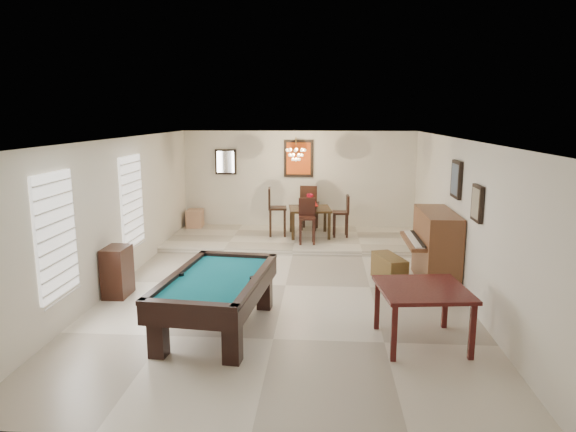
# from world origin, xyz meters

# --- Properties ---
(ground_plane) EXTENTS (6.00, 9.00, 0.02)m
(ground_plane) POSITION_xyz_m (0.00, 0.00, -0.01)
(ground_plane) COLOR beige
(wall_back) EXTENTS (6.00, 0.04, 2.60)m
(wall_back) POSITION_xyz_m (0.00, 4.50, 1.30)
(wall_back) COLOR silver
(wall_back) RESTS_ON ground_plane
(wall_front) EXTENTS (6.00, 0.04, 2.60)m
(wall_front) POSITION_xyz_m (0.00, -4.50, 1.30)
(wall_front) COLOR silver
(wall_front) RESTS_ON ground_plane
(wall_left) EXTENTS (0.04, 9.00, 2.60)m
(wall_left) POSITION_xyz_m (-3.00, 0.00, 1.30)
(wall_left) COLOR silver
(wall_left) RESTS_ON ground_plane
(wall_right) EXTENTS (0.04, 9.00, 2.60)m
(wall_right) POSITION_xyz_m (3.00, 0.00, 1.30)
(wall_right) COLOR silver
(wall_right) RESTS_ON ground_plane
(ceiling) EXTENTS (6.00, 9.00, 0.04)m
(ceiling) POSITION_xyz_m (0.00, 0.00, 2.60)
(ceiling) COLOR white
(ceiling) RESTS_ON wall_back
(dining_step) EXTENTS (6.00, 2.50, 0.12)m
(dining_step) POSITION_xyz_m (0.00, 3.25, 0.06)
(dining_step) COLOR beige
(dining_step) RESTS_ON ground_plane
(window_left_front) EXTENTS (0.06, 1.00, 1.70)m
(window_left_front) POSITION_xyz_m (-2.97, -2.20, 1.40)
(window_left_front) COLOR white
(window_left_front) RESTS_ON wall_left
(window_left_rear) EXTENTS (0.06, 1.00, 1.70)m
(window_left_rear) POSITION_xyz_m (-2.97, 0.60, 1.40)
(window_left_rear) COLOR white
(window_left_rear) RESTS_ON wall_left
(pool_table) EXTENTS (1.48, 2.43, 0.77)m
(pool_table) POSITION_xyz_m (-0.82, -1.98, 0.39)
(pool_table) COLOR black
(pool_table) RESTS_ON ground_plane
(square_table) EXTENTS (1.25, 1.25, 0.78)m
(square_table) POSITION_xyz_m (1.98, -2.22, 0.39)
(square_table) COLOR #370E0D
(square_table) RESTS_ON ground_plane
(upright_piano) EXTENTS (0.89, 1.58, 1.32)m
(upright_piano) POSITION_xyz_m (2.54, 0.36, 0.66)
(upright_piano) COLOR brown
(upright_piano) RESTS_ON ground_plane
(piano_bench) EXTENTS (0.60, 0.94, 0.49)m
(piano_bench) POSITION_xyz_m (1.87, 0.33, 0.24)
(piano_bench) COLOR brown
(piano_bench) RESTS_ON ground_plane
(apothecary_chest) EXTENTS (0.37, 0.56, 0.84)m
(apothecary_chest) POSITION_xyz_m (-2.78, -0.72, 0.42)
(apothecary_chest) COLOR black
(apothecary_chest) RESTS_ON ground_plane
(dining_table) EXTENTS (1.08, 1.08, 0.80)m
(dining_table) POSITION_xyz_m (0.33, 3.39, 0.52)
(dining_table) COLOR black
(dining_table) RESTS_ON dining_step
(flower_vase) EXTENTS (0.16, 0.16, 0.24)m
(flower_vase) POSITION_xyz_m (0.33, 3.39, 1.04)
(flower_vase) COLOR red
(flower_vase) RESTS_ON dining_table
(dining_chair_south) EXTENTS (0.40, 0.40, 1.02)m
(dining_chair_south) POSITION_xyz_m (0.29, 2.62, 0.63)
(dining_chair_south) COLOR black
(dining_chair_south) RESTS_ON dining_step
(dining_chair_north) EXTENTS (0.48, 0.48, 1.15)m
(dining_chair_north) POSITION_xyz_m (0.30, 4.09, 0.69)
(dining_chair_north) COLOR black
(dining_chair_north) RESTS_ON dining_step
(dining_chair_west) EXTENTS (0.47, 0.47, 1.17)m
(dining_chair_west) POSITION_xyz_m (-0.45, 3.35, 0.70)
(dining_chair_west) COLOR black
(dining_chair_west) RESTS_ON dining_step
(dining_chair_east) EXTENTS (0.39, 0.39, 1.00)m
(dining_chair_east) POSITION_xyz_m (1.07, 3.37, 0.62)
(dining_chair_east) COLOR black
(dining_chair_east) RESTS_ON dining_step
(corner_bench) EXTENTS (0.43, 0.52, 0.45)m
(corner_bench) POSITION_xyz_m (-2.70, 4.19, 0.34)
(corner_bench) COLOR tan
(corner_bench) RESTS_ON dining_step
(chandelier) EXTENTS (0.44, 0.44, 0.60)m
(chandelier) POSITION_xyz_m (0.00, 3.20, 2.20)
(chandelier) COLOR #FFE5B2
(chandelier) RESTS_ON ceiling
(back_painting) EXTENTS (0.75, 0.06, 0.95)m
(back_painting) POSITION_xyz_m (0.00, 4.46, 1.90)
(back_painting) COLOR #D84C14
(back_painting) RESTS_ON wall_back
(back_mirror) EXTENTS (0.55, 0.06, 0.65)m
(back_mirror) POSITION_xyz_m (-1.90, 4.46, 1.80)
(back_mirror) COLOR white
(back_mirror) RESTS_ON wall_back
(right_picture_upper) EXTENTS (0.06, 0.55, 0.65)m
(right_picture_upper) POSITION_xyz_m (2.96, 0.30, 1.90)
(right_picture_upper) COLOR slate
(right_picture_upper) RESTS_ON wall_right
(right_picture_lower) EXTENTS (0.06, 0.45, 0.55)m
(right_picture_lower) POSITION_xyz_m (2.96, -1.00, 1.70)
(right_picture_lower) COLOR gray
(right_picture_lower) RESTS_ON wall_right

